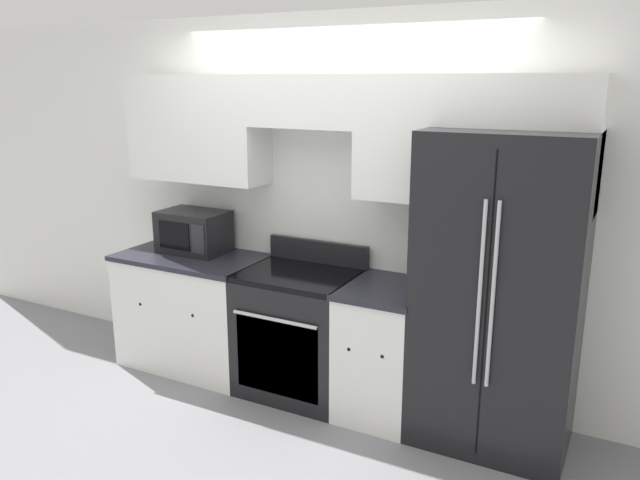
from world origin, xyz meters
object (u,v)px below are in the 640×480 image
Objects in this scene: oven_range at (299,332)px; microwave at (194,231)px; refrigerator at (501,290)px; bottle at (414,264)px.

microwave is (-0.97, 0.10, 0.59)m from oven_range.
refrigerator reaches higher than oven_range.
refrigerator is 6.96× the size of bottle.
refrigerator reaches higher than bottle.
bottle is (-0.60, 0.15, 0.04)m from refrigerator.
oven_range is 0.55× the size of refrigerator.
refrigerator reaches higher than microwave.
oven_range is 0.94m from bottle.
refrigerator is (1.34, 0.07, 0.50)m from oven_range.
oven_range is 1.14m from microwave.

